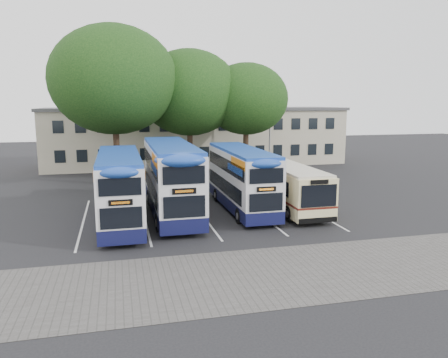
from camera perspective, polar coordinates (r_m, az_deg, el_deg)
name	(u,v)px	position (r m, az deg, el deg)	size (l,w,h in m)	color
ground	(289,233)	(23.52, 8.49, -7.03)	(120.00, 120.00, 0.00)	black
paving_strip	(290,272)	(18.44, 8.59, -11.94)	(40.00, 6.00, 0.01)	#595654
bay_lines	(202,214)	(27.11, -2.93, -4.60)	(14.12, 11.00, 0.01)	silver
depot_building	(197,135)	(48.67, -3.52, 5.71)	(32.40, 8.40, 6.20)	#B4AF91
lamp_post	(270,120)	(43.32, 6.05, 7.68)	(0.25, 1.05, 9.06)	gray
tree_left	(114,80)	(37.11, -14.21, 12.44)	(10.31, 10.31, 12.97)	black
tree_mid	(189,93)	(39.57, -4.55, 11.17)	(8.95, 8.95, 11.45)	black
tree_right	(246,99)	(40.21, 2.92, 10.38)	(7.62, 7.62, 10.33)	black
bus_dd_left	(120,185)	(25.31, -13.46, -0.82)	(2.33, 9.63, 4.01)	#10123D
bus_dd_mid	(171,176)	(26.71, -6.92, 0.40)	(2.55, 10.51, 4.38)	#10123D
bus_dd_right	(242,176)	(27.79, 2.31, 0.34)	(2.30, 9.47, 3.94)	#10123D
bus_single	(286,183)	(28.74, 8.07, -0.57)	(2.43, 9.54, 2.84)	beige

